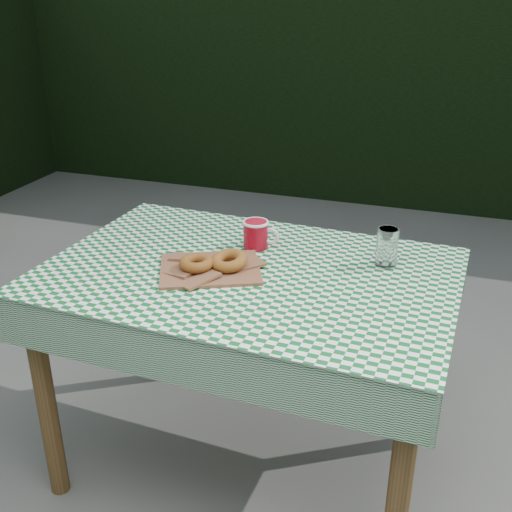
{
  "coord_description": "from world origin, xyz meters",
  "views": [
    {
      "loc": [
        0.53,
        -1.59,
        1.56
      ],
      "look_at": [
        -0.02,
        0.03,
        0.79
      ],
      "focal_mm": 43.14,
      "sensor_mm": 36.0,
      "label": 1
    }
  ],
  "objects": [
    {
      "name": "paper_bag",
      "position": [
        -0.14,
        -0.05,
        0.76
      ],
      "size": [
        0.37,
        0.34,
        0.02
      ],
      "primitive_type": "cube",
      "rotation": [
        0.0,
        0.0,
        0.43
      ],
      "color": "brown",
      "rests_on": "tablecloth"
    },
    {
      "name": "hedge_north",
      "position": [
        0.0,
        3.2,
        0.9
      ],
      "size": [
        7.0,
        0.7,
        1.8
      ],
      "primitive_type": "cube",
      "color": "black",
      "rests_on": "ground"
    },
    {
      "name": "ground",
      "position": [
        0.0,
        0.0,
        0.0
      ],
      "size": [
        60.0,
        60.0,
        0.0
      ],
      "primitive_type": "plane",
      "color": "#50504B",
      "rests_on": "ground"
    },
    {
      "name": "drinking_glass",
      "position": [
        0.36,
        0.16,
        0.82
      ],
      "size": [
        0.07,
        0.07,
        0.12
      ],
      "primitive_type": "cylinder",
      "rotation": [
        0.0,
        0.0,
        -0.02
      ],
      "color": "white",
      "rests_on": "tablecloth"
    },
    {
      "name": "tablecloth",
      "position": [
        -0.03,
        -0.01,
        0.75
      ],
      "size": [
        1.27,
        0.88,
        0.01
      ],
      "primitive_type": "cube",
      "rotation": [
        0.0,
        0.0,
        -0.05
      ],
      "color": "#0D5521",
      "rests_on": "table"
    },
    {
      "name": "coffee_mug",
      "position": [
        -0.06,
        0.16,
        0.8
      ],
      "size": [
        0.17,
        0.17,
        0.09
      ],
      "primitive_type": null,
      "rotation": [
        0.0,
        0.0,
        0.06
      ],
      "color": "#9F0A1B",
      "rests_on": "tablecloth"
    },
    {
      "name": "bagel_front",
      "position": [
        -0.17,
        -0.08,
        0.79
      ],
      "size": [
        0.13,
        0.13,
        0.03
      ],
      "primitive_type": "torus",
      "rotation": [
        0.0,
        0.0,
        0.38
      ],
      "color": "brown",
      "rests_on": "paper_bag"
    },
    {
      "name": "table",
      "position": [
        -0.03,
        -0.01,
        0.38
      ],
      "size": [
        1.25,
        0.86,
        0.75
      ],
      "primitive_type": "cube",
      "rotation": [
        0.0,
        0.0,
        -0.05
      ],
      "color": "brown",
      "rests_on": "ground"
    },
    {
      "name": "bagel_back",
      "position": [
        -0.08,
        -0.03,
        0.79
      ],
      "size": [
        0.15,
        0.15,
        0.04
      ],
      "primitive_type": "torus",
      "rotation": [
        0.0,
        0.0,
        -0.45
      ],
      "color": "#98681F",
      "rests_on": "paper_bag"
    }
  ]
}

